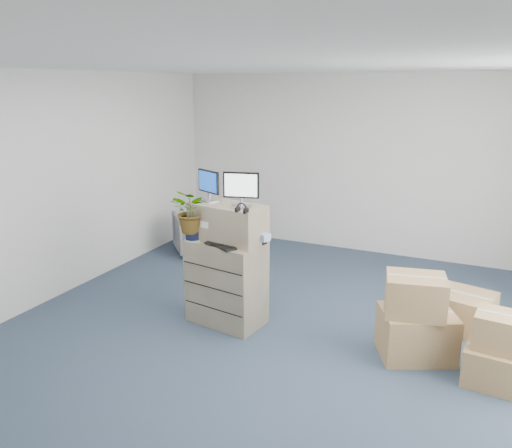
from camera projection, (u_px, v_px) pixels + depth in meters
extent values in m
plane|color=#253242|center=(270.00, 347.00, 5.17)|extent=(7.00, 7.00, 0.00)
cube|color=silver|center=(358.00, 165.00, 7.86)|extent=(6.00, 0.02, 2.80)
cube|color=gray|center=(226.00, 282.00, 5.60)|extent=(0.89, 0.62, 0.96)
cube|color=gray|center=(228.00, 223.00, 5.45)|extent=(0.88, 0.53, 0.41)
cube|color=#99999E|center=(209.00, 200.00, 5.55)|extent=(0.22, 0.20, 0.01)
cylinder|color=#99999E|center=(209.00, 196.00, 5.54)|extent=(0.03, 0.03, 0.08)
cube|color=black|center=(209.00, 181.00, 5.50)|extent=(0.33, 0.17, 0.25)
cube|color=navy|center=(208.00, 182.00, 5.49)|extent=(0.29, 0.13, 0.22)
cube|color=#99999E|center=(241.00, 207.00, 5.26)|extent=(0.23, 0.19, 0.01)
cylinder|color=#99999E|center=(241.00, 202.00, 5.25)|extent=(0.03, 0.03, 0.09)
cube|color=black|center=(241.00, 185.00, 5.20)|extent=(0.38, 0.12, 0.27)
cube|color=white|center=(241.00, 185.00, 5.19)|extent=(0.34, 0.09, 0.24)
torus|color=black|center=(242.00, 209.00, 5.07)|extent=(0.13, 0.03, 0.13)
cube|color=black|center=(222.00, 245.00, 5.33)|extent=(0.46, 0.36, 0.02)
ellipsoid|color=silver|center=(242.00, 247.00, 5.23)|extent=(0.10, 0.07, 0.03)
cylinder|color=gray|center=(234.00, 233.00, 5.40)|extent=(0.06, 0.06, 0.22)
cube|color=silver|center=(225.00, 238.00, 5.56)|extent=(0.06, 0.05, 0.02)
cube|color=black|center=(225.00, 234.00, 5.55)|extent=(0.05, 0.03, 0.10)
cube|color=black|center=(256.00, 241.00, 5.39)|extent=(0.21, 0.18, 0.06)
cube|color=#397CC3|center=(261.00, 236.00, 5.35)|extent=(0.23, 0.17, 0.08)
cylinder|color=#9EBB97|center=(193.00, 239.00, 5.53)|extent=(0.20, 0.20, 0.01)
cylinder|color=black|center=(193.00, 233.00, 5.51)|extent=(0.17, 0.17, 0.13)
imported|color=#1B5919|center=(193.00, 216.00, 5.45)|extent=(0.57, 0.61, 0.38)
imported|color=slate|center=(198.00, 230.00, 8.00)|extent=(0.97, 0.96, 0.73)
cube|color=olive|center=(416.00, 334.00, 4.95)|extent=(0.85, 0.77, 0.48)
cube|color=olive|center=(492.00, 367.00, 4.49)|extent=(0.51, 0.43, 0.35)
cube|color=olive|center=(462.00, 310.00, 5.54)|extent=(0.74, 0.70, 0.41)
cube|color=olive|center=(415.00, 295.00, 4.79)|extent=(0.63, 0.54, 0.39)
cube|color=olive|center=(500.00, 331.00, 4.43)|extent=(0.46, 0.42, 0.33)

